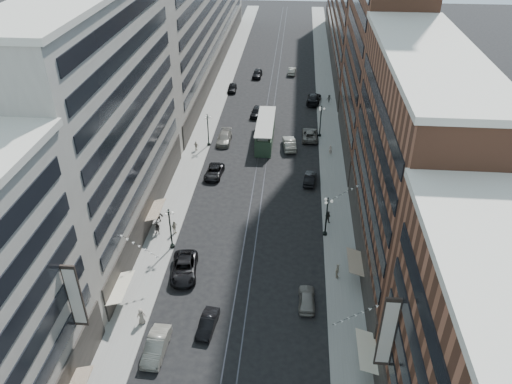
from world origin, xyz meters
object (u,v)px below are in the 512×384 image
(pedestrian_4, at_px, (337,271))
(car_8, at_px, (224,138))
(car_13, at_px, (257,112))
(pedestrian_8, at_px, (330,149))
(car_2, at_px, (184,268))
(lamppost_sw_mid, at_px, (208,129))
(car_extra_0, at_px, (289,143))
(pedestrian_6, at_px, (196,146))
(pedestrian_7, at_px, (328,217))
(car_1, at_px, (156,346))
(lamppost_se_far, at_px, (327,215))
(car_extra_1, at_px, (257,74))
(car_9, at_px, (232,88))
(car_11, at_px, (310,134))
(streetcar, at_px, (265,132))
(car_14, at_px, (292,71))
(pedestrian_9, at_px, (329,99))
(lamppost_se_mid, at_px, (321,120))
(pedestrian_5, at_px, (158,215))
(pedestrian_2, at_px, (157,229))
(car_7, at_px, (214,172))
(lamppost_sw_far, at_px, (170,227))
(pedestrian_extra_0, at_px, (174,227))
(car_10, at_px, (310,178))
(car_12, at_px, (314,98))
(pedestrian_1, at_px, (141,316))
(car_4, at_px, (307,299))

(pedestrian_4, height_order, car_8, pedestrian_4)
(car_13, xyz_separation_m, pedestrian_8, (13.05, -14.26, 0.10))
(pedestrian_4, bearing_deg, car_2, 110.42)
(lamppost_sw_mid, xyz_separation_m, car_extra_0, (13.34, 0.24, -2.22))
(pedestrian_6, relative_size, pedestrian_7, 0.99)
(lamppost_sw_mid, distance_m, car_1, 42.55)
(lamppost_se_far, distance_m, car_extra_1, 58.52)
(pedestrian_6, bearing_deg, car_9, -72.44)
(car_11, bearing_deg, streetcar, 9.27)
(pedestrian_7, bearing_deg, car_9, -40.67)
(car_14, bearing_deg, pedestrian_8, 103.87)
(car_14, bearing_deg, pedestrian_9, 118.57)
(lamppost_se_mid, distance_m, pedestrian_5, 34.41)
(car_1, relative_size, car_extra_0, 0.94)
(lamppost_se_mid, height_order, car_14, lamppost_se_mid)
(pedestrian_2, xyz_separation_m, car_extra_1, (7.69, 58.62, -0.12))
(lamppost_se_far, relative_size, car_8, 1.02)
(car_1, xyz_separation_m, pedestrian_5, (-5.02, 20.58, 0.22))
(lamppost_se_far, height_order, car_7, lamppost_se_far)
(lamppost_sw_far, bearing_deg, lamppost_se_far, 12.26)
(pedestrian_extra_0, bearing_deg, streetcar, 8.93)
(lamppost_se_mid, relative_size, streetcar, 0.43)
(car_8, height_order, car_10, car_8)
(car_1, bearing_deg, car_extra_1, 89.55)
(streetcar, bearing_deg, car_14, 83.61)
(car_14, height_order, pedestrian_9, pedestrian_9)
(pedestrian_5, relative_size, pedestrian_8, 1.16)
(car_12, relative_size, car_extra_0, 1.16)
(pedestrian_1, height_order, car_11, pedestrian_1)
(pedestrian_5, bearing_deg, car_10, 39.60)
(lamppost_se_mid, height_order, streetcar, lamppost_se_mid)
(lamppost_se_mid, bearing_deg, pedestrian_1, -112.97)
(lamppost_sw_far, xyz_separation_m, car_8, (2.40, 28.51, -2.31))
(lamppost_se_mid, distance_m, car_13, 14.12)
(car_12, xyz_separation_m, car_13, (-10.70, -7.27, -0.08))
(car_1, bearing_deg, car_7, 91.35)
(car_4, bearing_deg, lamppost_sw_far, -27.05)
(car_extra_0, bearing_deg, pedestrian_7, 98.10)
(car_13, bearing_deg, car_7, -95.91)
(car_4, bearing_deg, lamppost_se_far, -101.51)
(lamppost_se_far, bearing_deg, car_1, -130.10)
(streetcar, height_order, pedestrian_2, streetcar)
(pedestrian_4, distance_m, car_13, 45.43)
(lamppost_se_far, height_order, car_extra_0, lamppost_se_far)
(car_8, bearing_deg, pedestrian_7, -52.79)
(car_4, xyz_separation_m, pedestrian_7, (2.74, 14.75, 0.22))
(car_2, height_order, car_7, car_2)
(car_7, height_order, car_9, car_9)
(car_12, relative_size, pedestrian_6, 3.88)
(car_11, bearing_deg, car_1, 72.20)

